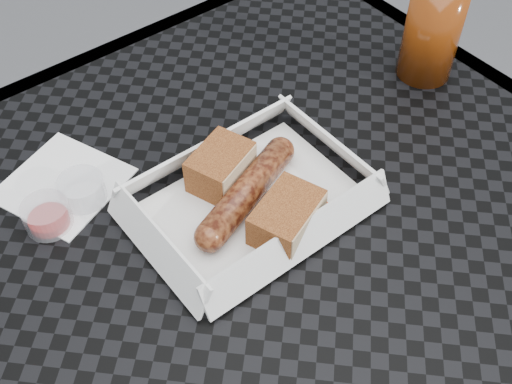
{
  "coord_description": "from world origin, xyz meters",
  "views": [
    {
      "loc": [
        -0.27,
        -0.31,
        1.28
      ],
      "look_at": [
        -0.0,
        0.03,
        0.78
      ],
      "focal_mm": 45.0,
      "sensor_mm": 36.0,
      "label": 1
    }
  ],
  "objects_px": {
    "bratwurst": "(247,192)",
    "drink_glass": "(432,30)",
    "food_tray": "(250,203)",
    "patio_table": "(276,269)"
  },
  "relations": [
    {
      "from": "bratwurst",
      "to": "drink_glass",
      "type": "xyz_separation_m",
      "value": [
        0.32,
        0.04,
        0.05
      ]
    },
    {
      "from": "food_tray",
      "to": "bratwurst",
      "type": "height_order",
      "value": "bratwurst"
    },
    {
      "from": "bratwurst",
      "to": "drink_glass",
      "type": "distance_m",
      "value": 0.33
    },
    {
      "from": "patio_table",
      "to": "drink_glass",
      "type": "xyz_separation_m",
      "value": [
        0.32,
        0.08,
        0.14
      ]
    },
    {
      "from": "drink_glass",
      "to": "food_tray",
      "type": "bearing_deg",
      "value": -173.06
    },
    {
      "from": "patio_table",
      "to": "drink_glass",
      "type": "relative_size",
      "value": 6.09
    },
    {
      "from": "drink_glass",
      "to": "bratwurst",
      "type": "bearing_deg",
      "value": -173.66
    },
    {
      "from": "food_tray",
      "to": "bratwurst",
      "type": "bearing_deg",
      "value": 122.92
    },
    {
      "from": "drink_glass",
      "to": "patio_table",
      "type": "bearing_deg",
      "value": -165.2
    },
    {
      "from": "food_tray",
      "to": "drink_glass",
      "type": "xyz_separation_m",
      "value": [
        0.32,
        0.04,
        0.06
      ]
    }
  ]
}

